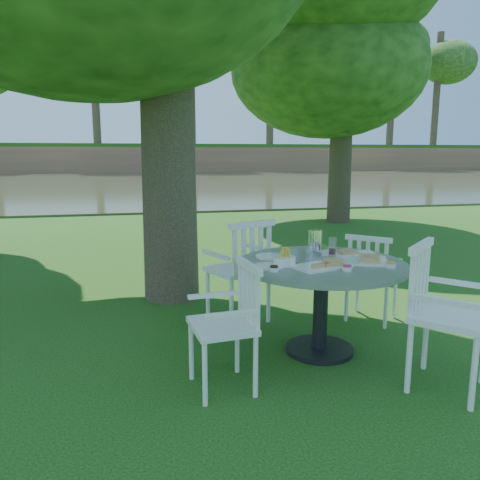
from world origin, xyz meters
name	(u,v)px	position (x,y,z in m)	size (l,w,h in m)	color
ground	(245,336)	(0.00, 0.00, 0.00)	(140.00, 140.00, 0.00)	#133E0D
table	(321,280)	(0.53, -0.45, 0.61)	(1.35, 1.35, 0.77)	black
chair_ne	(370,272)	(1.26, 0.09, 0.51)	(0.60, 0.60, 0.87)	white
chair_nw	(244,264)	(0.07, 0.31, 0.59)	(0.66, 0.64, 1.01)	white
chair_sw	(234,316)	(-0.28, -0.87, 0.52)	(0.46, 0.49, 0.89)	white
chair_se	(436,304)	(1.09, -1.15, 0.60)	(0.70, 0.70, 1.01)	white
tableware	(317,255)	(0.51, -0.39, 0.81)	(1.16, 0.74, 0.23)	white
river	(151,183)	(0.00, 23.00, 0.00)	(100.00, 28.00, 0.12)	#373B23
far_bank	(143,91)	(0.28, 41.12, 7.25)	(100.00, 18.00, 15.20)	brown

